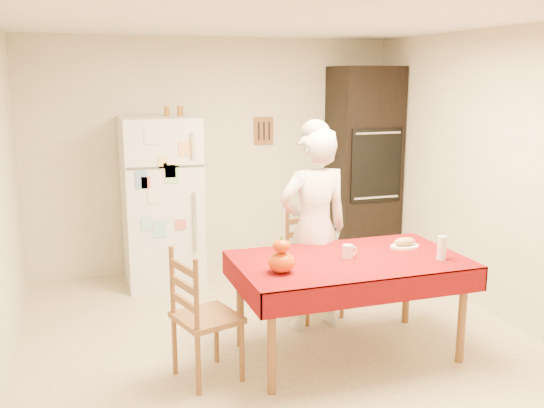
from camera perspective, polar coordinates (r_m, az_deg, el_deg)
name	(u,v)px	position (r m, az deg, el deg)	size (l,w,h in m)	color
floor	(284,348)	(4.89, 1.12, -13.36)	(4.50, 4.50, 0.00)	tan
room_shell	(285,142)	(4.45, 1.20, 5.88)	(4.02, 4.52, 2.51)	beige
refrigerator	(162,201)	(6.23, -10.34, 0.24)	(0.75, 0.74, 1.70)	white
oven_cabinet	(363,166)	(6.92, 8.58, 3.56)	(0.70, 0.62, 2.20)	black
dining_table	(349,267)	(4.58, 7.26, -5.93)	(1.70, 1.00, 0.76)	brown
chair_far	(311,259)	(5.39, 3.67, -5.18)	(0.49, 0.47, 0.95)	brown
chair_left	(199,312)	(4.25, -6.92, -10.04)	(0.50, 0.51, 0.95)	brown
seated_woman	(314,230)	(5.01, 3.96, -2.44)	(0.62, 0.41, 1.70)	silver
coffee_mug	(348,251)	(4.56, 7.14, -4.45)	(0.08, 0.08, 0.10)	silver
pumpkin_lower	(281,262)	(4.19, 0.90, -5.51)	(0.19, 0.19, 0.14)	#E33605
pumpkin_upper	(282,246)	(4.16, 0.90, -3.96)	(0.12, 0.12, 0.09)	#E55805
wine_glass	(442,248)	(4.65, 15.69, -3.98)	(0.07, 0.07, 0.18)	silver
bread_plate	(405,246)	(4.92, 12.37, -3.92)	(0.24, 0.24, 0.02)	white
bread_loaf	(405,241)	(4.91, 12.39, -3.46)	(0.18, 0.10, 0.06)	#AA7F54
spice_jar_left	(167,111)	(6.18, -9.88, 8.59)	(0.05, 0.05, 0.10)	#945C1A
spice_jar_mid	(180,111)	(6.20, -8.69, 8.64)	(0.05, 0.05, 0.10)	#91611A
spice_jar_right	(181,111)	(6.20, -8.60, 8.65)	(0.05, 0.05, 0.10)	#954B1B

